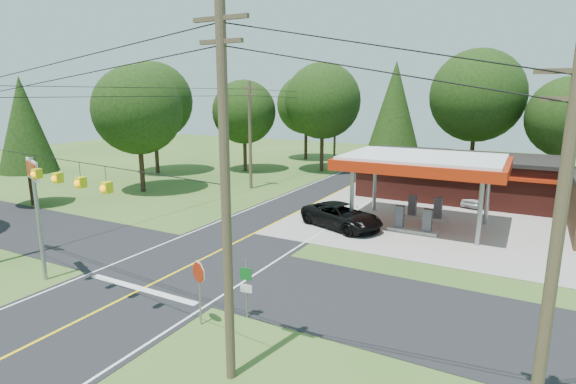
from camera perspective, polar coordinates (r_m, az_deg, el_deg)
The scene contains 17 objects.
ground at distance 24.78m, azimuth -12.01°, elevation -8.95°, with size 120.00×120.00×0.00m, color #30571E.
main_highway at distance 24.78m, azimuth -12.01°, elevation -8.93°, with size 8.00×120.00×0.02m, color black.
cross_road at distance 24.78m, azimuth -12.01°, elevation -8.92°, with size 70.00×7.00×0.02m, color black.
lane_center_yellow at distance 24.77m, azimuth -12.01°, elevation -8.89°, with size 0.15×110.00×0.00m, color yellow.
gas_canopy at distance 31.38m, azimuth 16.72°, elevation 3.38°, with size 10.60×7.40×4.88m.
convenience_store at distance 41.32m, azimuth 20.77°, elevation 1.86°, with size 16.40×7.55×3.80m.
utility_pole_near_right at distance 13.29m, azimuth -7.91°, elevation -0.56°, with size 1.80×0.30×11.50m.
utility_pole_far_left at distance 42.50m, azimuth -4.84°, elevation 7.37°, with size 1.80×0.30×10.00m.
utility_pole_right_b at distance 12.50m, azimuth 30.81°, elevation -6.69°, with size 1.80×0.30×10.00m.
utility_pole_north at distance 56.88m, azimuth 5.97°, elevation 8.16°, with size 0.30×0.30×9.50m.
overhead_beacons at distance 20.01m, azimuth -26.23°, elevation 3.38°, with size 17.04×2.04×1.03m.
treeline_backdrop at distance 43.87m, azimuth 9.42°, elevation 10.40°, with size 70.27×51.59×13.30m.
suv_car at distance 30.52m, azimuth 6.83°, elevation -3.05°, with size 5.90×5.90×1.64m, color black.
sedan_car at distance 39.41m, azimuth 23.10°, elevation -0.65°, with size 3.99×3.99×1.36m, color white.
big_stop_sign at distance 24.14m, azimuth -29.46°, elevation -0.00°, with size 2.10×0.91×6.02m.
octagonal_stop_sign at distance 17.90m, azimuth -11.28°, elevation -10.57°, with size 0.86×0.37×2.66m.
route_sign_post at distance 18.35m, azimuth -5.33°, elevation -11.52°, with size 0.50×0.13×2.48m.
Camera 1 is at (15.22, -17.41, 8.92)m, focal length 28.00 mm.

